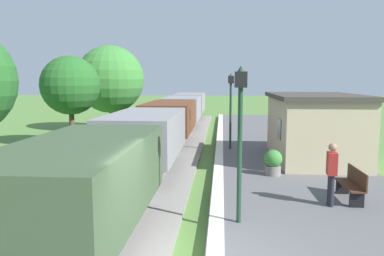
# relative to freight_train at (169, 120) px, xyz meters

# --- Properties ---
(freight_train) EXTENTS (2.50, 32.60, 2.12)m
(freight_train) POSITION_rel_freight_train_xyz_m (0.00, 0.00, 0.00)
(freight_train) COLOR #384C33
(freight_train) RESTS_ON rail_near
(station_hut) EXTENTS (3.50, 5.80, 2.78)m
(station_hut) POSITION_rel_freight_train_xyz_m (6.80, -4.42, 0.26)
(station_hut) COLOR tan
(station_hut) RESTS_ON platform_slab
(bench_near_hut) EXTENTS (0.42, 1.50, 0.91)m
(bench_near_hut) POSITION_rel_freight_train_xyz_m (6.57, -10.01, -0.68)
(bench_near_hut) COLOR #422819
(bench_near_hut) RESTS_ON platform_slab
(person_waiting) EXTENTS (0.28, 0.40, 1.71)m
(person_waiting) POSITION_rel_freight_train_xyz_m (5.84, -10.51, -0.21)
(person_waiting) COLOR black
(person_waiting) RESTS_ON platform_slab
(potted_planter) EXTENTS (0.64, 0.64, 0.92)m
(potted_planter) POSITION_rel_freight_train_xyz_m (4.73, -7.32, -0.67)
(potted_planter) COLOR slate
(potted_planter) RESTS_ON platform_slab
(lamp_post_near) EXTENTS (0.28, 0.28, 3.70)m
(lamp_post_near) POSITION_rel_freight_train_xyz_m (3.32, -11.90, 1.41)
(lamp_post_near) COLOR #193823
(lamp_post_near) RESTS_ON platform_slab
(lamp_post_far) EXTENTS (0.28, 0.28, 3.70)m
(lamp_post_far) POSITION_rel_freight_train_xyz_m (3.32, -2.28, 1.41)
(lamp_post_far) COLOR #193823
(lamp_post_far) RESTS_ON platform_slab
(tree_trackside_far) EXTENTS (3.18, 3.18, 4.91)m
(tree_trackside_far) POSITION_rel_freight_train_xyz_m (-5.29, -0.78, 1.92)
(tree_trackside_far) COLOR #4C3823
(tree_trackside_far) RESTS_ON ground
(tree_field_left) EXTENTS (4.75, 4.75, 6.03)m
(tree_field_left) POSITION_rel_freight_train_xyz_m (-4.99, 5.59, 2.26)
(tree_field_left) COLOR #4C3823
(tree_field_left) RESTS_ON ground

